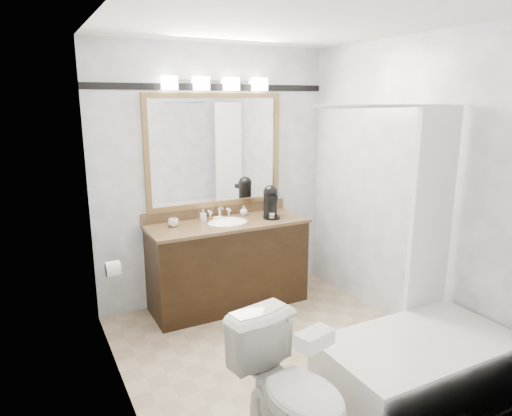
{
  "coord_description": "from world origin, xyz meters",
  "views": [
    {
      "loc": [
        -1.69,
        -2.83,
        2.0
      ],
      "look_at": [
        -0.04,
        0.35,
        1.13
      ],
      "focal_mm": 32.0,
      "sensor_mm": 36.0,
      "label": 1
    }
  ],
  "objects": [
    {
      "name": "toilet",
      "position": [
        -0.47,
        -0.92,
        0.39
      ],
      "size": [
        0.56,
        0.83,
        0.77
      ],
      "primitive_type": "imported",
      "rotation": [
        0.0,
        0.0,
        0.18
      ],
      "color": "white",
      "rests_on": "ground"
    },
    {
      "name": "coffee_maker",
      "position": [
        0.45,
        0.99,
        1.02
      ],
      "size": [
        0.17,
        0.21,
        0.32
      ],
      "rotation": [
        0.0,
        0.0,
        -0.3
      ],
      "color": "black",
      "rests_on": "vanity"
    },
    {
      "name": "vanity",
      "position": [
        0.0,
        1.02,
        0.44
      ],
      "size": [
        1.53,
        0.58,
        0.97
      ],
      "color": "black",
      "rests_on": "ground"
    },
    {
      "name": "room",
      "position": [
        0.0,
        0.0,
        1.25
      ],
      "size": [
        2.42,
        2.62,
        2.52
      ],
      "color": "tan",
      "rests_on": "ground"
    },
    {
      "name": "soap_bottle_b",
      "position": [
        0.25,
        1.18,
        0.9
      ],
      "size": [
        0.09,
        0.09,
        0.1
      ],
      "primitive_type": "imported",
      "rotation": [
        0.0,
        0.0,
        0.21
      ],
      "color": "white",
      "rests_on": "vanity"
    },
    {
      "name": "bathtub",
      "position": [
        0.55,
        -0.9,
        0.28
      ],
      "size": [
        1.3,
        0.75,
        1.96
      ],
      "color": "white",
      "rests_on": "ground"
    },
    {
      "name": "accent_stripe",
      "position": [
        0.0,
        1.29,
        2.1
      ],
      "size": [
        2.4,
        0.01,
        0.06
      ],
      "primitive_type": "cube",
      "color": "black",
      "rests_on": "room"
    },
    {
      "name": "soap_bottle_a",
      "position": [
        -0.2,
        1.15,
        0.91
      ],
      "size": [
        0.06,
        0.06,
        0.12
      ],
      "primitive_type": "imported",
      "rotation": [
        0.0,
        0.0,
        -0.14
      ],
      "color": "white",
      "rests_on": "vanity"
    },
    {
      "name": "vanity_light_bar",
      "position": [
        0.0,
        1.23,
        2.13
      ],
      "size": [
        1.02,
        0.14,
        0.12
      ],
      "color": "silver",
      "rests_on": "room"
    },
    {
      "name": "soap_bar",
      "position": [
        -0.05,
        1.13,
        0.86
      ],
      "size": [
        0.1,
        0.08,
        0.03
      ],
      "primitive_type": "cube",
      "rotation": [
        0.0,
        0.0,
        0.27
      ],
      "color": "beige",
      "rests_on": "vanity"
    },
    {
      "name": "tp_roll",
      "position": [
        -1.14,
        0.66,
        0.7
      ],
      "size": [
        0.11,
        0.12,
        0.12
      ],
      "primitive_type": "cylinder",
      "rotation": [
        0.0,
        1.57,
        0.0
      ],
      "color": "white",
      "rests_on": "room"
    },
    {
      "name": "tissue_box",
      "position": [
        -0.47,
        -1.12,
        0.82
      ],
      "size": [
        0.22,
        0.15,
        0.08
      ],
      "primitive_type": "cube",
      "rotation": [
        0.0,
        0.0,
        0.24
      ],
      "color": "white",
      "rests_on": "toilet"
    },
    {
      "name": "cup_left",
      "position": [
        -0.5,
        1.11,
        0.89
      ],
      "size": [
        0.11,
        0.11,
        0.07
      ],
      "primitive_type": "imported",
      "rotation": [
        0.0,
        0.0,
        0.28
      ],
      "color": "white",
      "rests_on": "vanity"
    },
    {
      "name": "mirror",
      "position": [
        0.0,
        1.28,
        1.5
      ],
      "size": [
        1.4,
        0.04,
        1.1
      ],
      "color": "olive",
      "rests_on": "room"
    }
  ]
}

